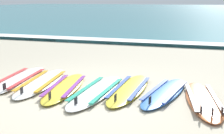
{
  "coord_description": "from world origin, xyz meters",
  "views": [
    {
      "loc": [
        2.02,
        -4.46,
        1.58
      ],
      "look_at": [
        0.2,
        1.23,
        0.25
      ],
      "focal_mm": 49.98,
      "sensor_mm": 36.0,
      "label": 1
    }
  ],
  "objects_px": {
    "surfboard_0": "(18,79)",
    "surfboard_4": "(129,89)",
    "surfboard_1": "(42,82)",
    "surfboard_5": "(165,92)",
    "surfboard_2": "(65,87)",
    "surfboard_6": "(203,99)",
    "surfboard_3": "(97,91)"
  },
  "relations": [
    {
      "from": "surfboard_0",
      "to": "surfboard_4",
      "type": "distance_m",
      "value": 2.21
    },
    {
      "from": "surfboard_1",
      "to": "surfboard_4",
      "type": "distance_m",
      "value": 1.68
    },
    {
      "from": "surfboard_0",
      "to": "surfboard_4",
      "type": "relative_size",
      "value": 1.1
    },
    {
      "from": "surfboard_5",
      "to": "surfboard_2",
      "type": "bearing_deg",
      "value": -172.2
    },
    {
      "from": "surfboard_2",
      "to": "surfboard_6",
      "type": "bearing_deg",
      "value": 1.04
    },
    {
      "from": "surfboard_5",
      "to": "surfboard_6",
      "type": "xyz_separation_m",
      "value": [
        0.62,
        -0.19,
        0.0
      ]
    },
    {
      "from": "surfboard_3",
      "to": "surfboard_4",
      "type": "bearing_deg",
      "value": 29.67
    },
    {
      "from": "surfboard_0",
      "to": "surfboard_5",
      "type": "relative_size",
      "value": 1.14
    },
    {
      "from": "surfboard_0",
      "to": "surfboard_2",
      "type": "xyz_separation_m",
      "value": [
        1.1,
        -0.21,
        -0.0
      ]
    },
    {
      "from": "surfboard_0",
      "to": "surfboard_6",
      "type": "distance_m",
      "value": 3.46
    },
    {
      "from": "surfboard_2",
      "to": "surfboard_3",
      "type": "bearing_deg",
      "value": -3.56
    },
    {
      "from": "surfboard_5",
      "to": "surfboard_4",
      "type": "bearing_deg",
      "value": 179.38
    },
    {
      "from": "surfboard_2",
      "to": "surfboard_5",
      "type": "height_order",
      "value": "same"
    },
    {
      "from": "surfboard_0",
      "to": "surfboard_6",
      "type": "xyz_separation_m",
      "value": [
        3.45,
        -0.17,
        0.0
      ]
    },
    {
      "from": "surfboard_1",
      "to": "surfboard_6",
      "type": "height_order",
      "value": "same"
    },
    {
      "from": "surfboard_6",
      "to": "surfboard_4",
      "type": "bearing_deg",
      "value": 170.81
    },
    {
      "from": "surfboard_4",
      "to": "surfboard_2",
      "type": "bearing_deg",
      "value": -167.61
    },
    {
      "from": "surfboard_0",
      "to": "surfboard_2",
      "type": "relative_size",
      "value": 1.1
    },
    {
      "from": "surfboard_2",
      "to": "surfboard_6",
      "type": "height_order",
      "value": "same"
    },
    {
      "from": "surfboard_1",
      "to": "surfboard_6",
      "type": "relative_size",
      "value": 1.07
    },
    {
      "from": "surfboard_3",
      "to": "surfboard_5",
      "type": "distance_m",
      "value": 1.15
    },
    {
      "from": "surfboard_5",
      "to": "surfboard_6",
      "type": "bearing_deg",
      "value": -17.39
    },
    {
      "from": "surfboard_2",
      "to": "surfboard_4",
      "type": "xyz_separation_m",
      "value": [
        1.11,
        0.24,
        -0.0
      ]
    },
    {
      "from": "surfboard_2",
      "to": "surfboard_5",
      "type": "distance_m",
      "value": 1.74
    },
    {
      "from": "surfboard_3",
      "to": "surfboard_4",
      "type": "relative_size",
      "value": 1.05
    },
    {
      "from": "surfboard_4",
      "to": "surfboard_6",
      "type": "distance_m",
      "value": 1.26
    },
    {
      "from": "surfboard_0",
      "to": "surfboard_5",
      "type": "xyz_separation_m",
      "value": [
        2.83,
        0.02,
        -0.0
      ]
    },
    {
      "from": "surfboard_2",
      "to": "surfboard_4",
      "type": "height_order",
      "value": "same"
    },
    {
      "from": "surfboard_2",
      "to": "surfboard_3",
      "type": "distance_m",
      "value": 0.61
    },
    {
      "from": "surfboard_0",
      "to": "surfboard_3",
      "type": "relative_size",
      "value": 1.05
    },
    {
      "from": "surfboard_0",
      "to": "surfboard_1",
      "type": "height_order",
      "value": "same"
    },
    {
      "from": "surfboard_1",
      "to": "surfboard_4",
      "type": "xyz_separation_m",
      "value": [
        1.67,
        0.07,
        0.0
      ]
    }
  ]
}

